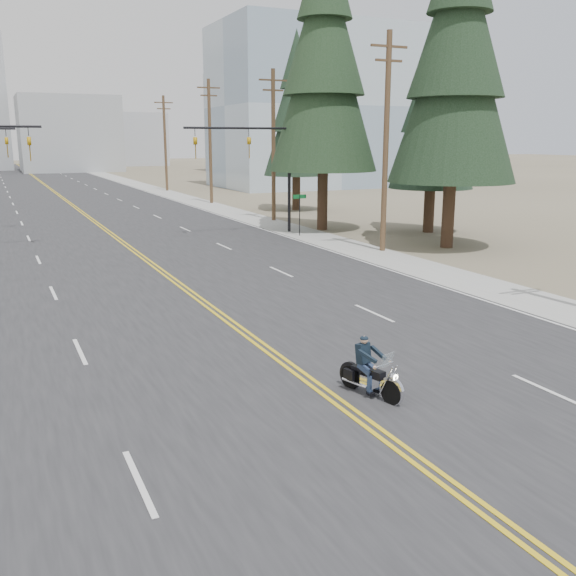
{
  "coord_description": "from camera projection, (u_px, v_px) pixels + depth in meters",
  "views": [
    {
      "loc": [
        -6.95,
        -6.56,
        6.02
      ],
      "look_at": [
        1.05,
        10.7,
        1.6
      ],
      "focal_mm": 40.0,
      "sensor_mm": 36.0,
      "label": 1
    }
  ],
  "objects": [
    {
      "name": "ground_plane",
      "position": [
        515.0,
        535.0,
        10.0
      ],
      "size": [
        400.0,
        400.0,
        0.0
      ],
      "primitive_type": "plane",
      "color": "#776D56",
      "rests_on": "ground"
    },
    {
      "name": "road",
      "position": [
        58.0,
        194.0,
        71.87
      ],
      "size": [
        20.0,
        200.0,
        0.01
      ],
      "primitive_type": "cube",
      "color": "#303033",
      "rests_on": "ground"
    },
    {
      "name": "sidewalk_right",
      "position": [
        159.0,
        191.0,
        76.58
      ],
      "size": [
        3.0,
        200.0,
        0.01
      ],
      "primitive_type": "cube",
      "color": "#A5A5A0",
      "rests_on": "ground"
    },
    {
      "name": "traffic_mast_right",
      "position": [
        260.0,
        157.0,
        40.84
      ],
      "size": [
        7.1,
        0.26,
        7.0
      ],
      "color": "black",
      "rests_on": "ground"
    },
    {
      "name": "street_sign",
      "position": [
        300.0,
        208.0,
        40.53
      ],
      "size": [
        0.9,
        0.06,
        2.62
      ],
      "color": "black",
      "rests_on": "ground"
    },
    {
      "name": "utility_pole_b",
      "position": [
        386.0,
        140.0,
        34.09
      ],
      "size": [
        2.2,
        0.3,
        11.5
      ],
      "color": "brown",
      "rests_on": "ground"
    },
    {
      "name": "utility_pole_c",
      "position": [
        273.0,
        143.0,
        47.41
      ],
      "size": [
        2.2,
        0.3,
        11.0
      ],
      "color": "brown",
      "rests_on": "ground"
    },
    {
      "name": "utility_pole_d",
      "position": [
        210.0,
        140.0,
        60.61
      ],
      "size": [
        2.2,
        0.3,
        11.5
      ],
      "color": "brown",
      "rests_on": "ground"
    },
    {
      "name": "utility_pole_e",
      "position": [
        165.0,
        142.0,
        75.69
      ],
      "size": [
        2.2,
        0.3,
        11.0
      ],
      "color": "brown",
      "rests_on": "ground"
    },
    {
      "name": "glass_building",
      "position": [
        312.0,
        108.0,
        82.71
      ],
      "size": [
        24.0,
        16.0,
        20.0
      ],
      "primitive_type": "cube",
      "color": "#9EB5CC",
      "rests_on": "ground"
    },
    {
      "name": "haze_bldg_b",
      "position": [
        69.0,
        134.0,
        122.17
      ],
      "size": [
        18.0,
        14.0,
        14.0
      ],
      "primitive_type": "cube",
      "color": "#ADB2B7",
      "rests_on": "ground"
    },
    {
      "name": "haze_bldg_c",
      "position": [
        254.0,
        123.0,
        121.56
      ],
      "size": [
        16.0,
        12.0,
        18.0
      ],
      "primitive_type": "cube",
      "color": "#B7BCC6",
      "rests_on": "ground"
    },
    {
      "name": "haze_bldg_e",
      "position": [
        132.0,
        139.0,
        151.46
      ],
      "size": [
        14.0,
        14.0,
        12.0
      ],
      "primitive_type": "cube",
      "color": "#B7BCC6",
      "rests_on": "ground"
    },
    {
      "name": "motorcyclist",
      "position": [
        371.0,
        367.0,
        15.25
      ],
      "size": [
        1.26,
        2.0,
        1.45
      ],
      "primitive_type": null,
      "rotation": [
        0.0,
        0.0,
        3.41
      ],
      "color": "black",
      "rests_on": "ground"
    },
    {
      "name": "conifer_near",
      "position": [
        457.0,
        52.0,
        34.22
      ],
      "size": [
        6.96,
        6.96,
        18.42
      ],
      "rotation": [
        0.0,
        0.0,
        -0.11
      ],
      "color": "#382619",
      "rests_on": "ground"
    },
    {
      "name": "conifer_mid",
      "position": [
        434.0,
        102.0,
        40.76
      ],
      "size": [
        5.44,
        5.44,
        14.51
      ],
      "rotation": [
        0.0,
        0.0,
        -0.29
      ],
      "color": "#382619",
      "rests_on": "ground"
    },
    {
      "name": "conifer_tall",
      "position": [
        324.0,
        54.0,
        41.26
      ],
      "size": [
        7.13,
        7.13,
        19.82
      ],
      "rotation": [
        0.0,
        0.0,
        -0.11
      ],
      "color": "#382619",
      "rests_on": "ground"
    },
    {
      "name": "conifer_far",
      "position": [
        296.0,
        108.0,
        54.03
      ],
      "size": [
        5.58,
        5.58,
        14.94
      ],
      "rotation": [
        0.0,
        0.0,
        0.05
      ],
      "color": "#382619",
      "rests_on": "ground"
    }
  ]
}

